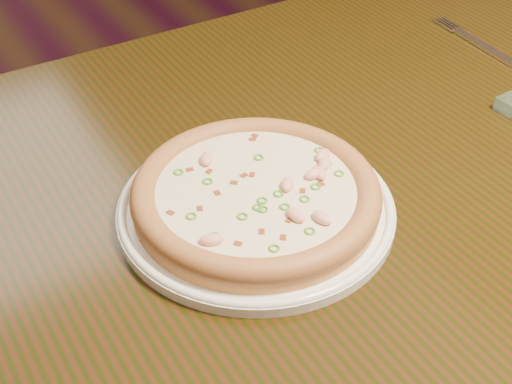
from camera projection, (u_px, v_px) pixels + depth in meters
ground at (22, 328)px, 1.62m from camera, size 9.00×9.00×0.00m
hero_table at (315, 218)px, 0.92m from camera, size 1.20×0.80×0.75m
plate at (256, 207)px, 0.77m from camera, size 0.30×0.30×0.02m
pizza at (256, 194)px, 0.76m from camera, size 0.27×0.27×0.03m
fork at (477, 42)px, 1.09m from camera, size 0.03×0.18×0.00m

